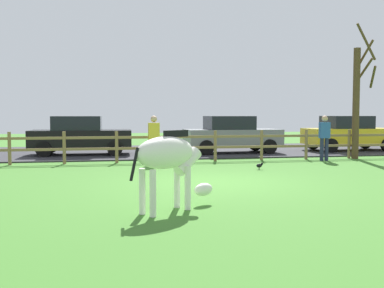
{
  "coord_description": "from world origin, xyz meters",
  "views": [
    {
      "loc": [
        -2.6,
        -10.9,
        1.69
      ],
      "look_at": [
        -0.31,
        1.04,
        0.89
      ],
      "focal_mm": 42.52,
      "sensor_mm": 36.0,
      "label": 1
    }
  ],
  "objects_px": {
    "zebra": "(169,158)",
    "crow_on_grass": "(260,165)",
    "visitor_left_of_tree": "(324,136)",
    "parked_car_black": "(80,135)",
    "parked_car_yellow": "(349,133)",
    "parked_car_grey": "(232,134)",
    "bare_tree": "(357,98)",
    "visitor_right_of_tree": "(154,137)"
  },
  "relations": [
    {
      "from": "parked_car_yellow",
      "to": "visitor_left_of_tree",
      "type": "bearing_deg",
      "value": -130.11
    },
    {
      "from": "parked_car_black",
      "to": "visitor_left_of_tree",
      "type": "xyz_separation_m",
      "value": [
        8.8,
        -3.67,
        0.06
      ]
    },
    {
      "from": "zebra",
      "to": "parked_car_yellow",
      "type": "relative_size",
      "value": 0.42
    },
    {
      "from": "crow_on_grass",
      "to": "visitor_left_of_tree",
      "type": "height_order",
      "value": "visitor_left_of_tree"
    },
    {
      "from": "parked_car_black",
      "to": "visitor_left_of_tree",
      "type": "distance_m",
      "value": 9.54
    },
    {
      "from": "zebra",
      "to": "crow_on_grass",
      "type": "distance_m",
      "value": 6.49
    },
    {
      "from": "parked_car_black",
      "to": "parked_car_grey",
      "type": "height_order",
      "value": "same"
    },
    {
      "from": "parked_car_grey",
      "to": "visitor_left_of_tree",
      "type": "bearing_deg",
      "value": -53.03
    },
    {
      "from": "bare_tree",
      "to": "crow_on_grass",
      "type": "height_order",
      "value": "bare_tree"
    },
    {
      "from": "zebra",
      "to": "crow_on_grass",
      "type": "bearing_deg",
      "value": 56.68
    },
    {
      "from": "bare_tree",
      "to": "visitor_right_of_tree",
      "type": "relative_size",
      "value": 3.04
    },
    {
      "from": "parked_car_grey",
      "to": "visitor_left_of_tree",
      "type": "distance_m",
      "value": 4.22
    },
    {
      "from": "visitor_right_of_tree",
      "to": "bare_tree",
      "type": "bearing_deg",
      "value": 3.18
    },
    {
      "from": "bare_tree",
      "to": "parked_car_yellow",
      "type": "xyz_separation_m",
      "value": [
        1.45,
        3.1,
        -1.46
      ]
    },
    {
      "from": "zebra",
      "to": "visitor_left_of_tree",
      "type": "distance_m",
      "value": 10.06
    },
    {
      "from": "parked_car_black",
      "to": "parked_car_grey",
      "type": "xyz_separation_m",
      "value": [
        6.27,
        -0.3,
        0.0
      ]
    },
    {
      "from": "bare_tree",
      "to": "parked_car_grey",
      "type": "distance_m",
      "value": 5.22
    },
    {
      "from": "visitor_left_of_tree",
      "to": "visitor_right_of_tree",
      "type": "height_order",
      "value": "same"
    },
    {
      "from": "parked_car_grey",
      "to": "visitor_left_of_tree",
      "type": "relative_size",
      "value": 2.47
    },
    {
      "from": "parked_car_yellow",
      "to": "visitor_right_of_tree",
      "type": "height_order",
      "value": "visitor_right_of_tree"
    },
    {
      "from": "parked_car_grey",
      "to": "visitor_left_of_tree",
      "type": "height_order",
      "value": "visitor_left_of_tree"
    },
    {
      "from": "bare_tree",
      "to": "parked_car_black",
      "type": "bearing_deg",
      "value": 162.9
    },
    {
      "from": "zebra",
      "to": "parked_car_yellow",
      "type": "xyz_separation_m",
      "value": [
        9.75,
        11.05,
        -0.08
      ]
    },
    {
      "from": "parked_car_black",
      "to": "visitor_right_of_tree",
      "type": "height_order",
      "value": "visitor_right_of_tree"
    },
    {
      "from": "bare_tree",
      "to": "parked_car_black",
      "type": "height_order",
      "value": "bare_tree"
    },
    {
      "from": "parked_car_black",
      "to": "bare_tree",
      "type": "bearing_deg",
      "value": -17.1
    },
    {
      "from": "crow_on_grass",
      "to": "parked_car_grey",
      "type": "bearing_deg",
      "value": 83.15
    },
    {
      "from": "zebra",
      "to": "visitor_right_of_tree",
      "type": "distance_m",
      "value": 7.54
    },
    {
      "from": "parked_car_black",
      "to": "crow_on_grass",
      "type": "bearing_deg",
      "value": -45.73
    },
    {
      "from": "bare_tree",
      "to": "parked_car_black",
      "type": "distance_m",
      "value": 10.94
    },
    {
      "from": "parked_car_black",
      "to": "visitor_right_of_tree",
      "type": "distance_m",
      "value": 4.46
    },
    {
      "from": "zebra",
      "to": "visitor_left_of_tree",
      "type": "relative_size",
      "value": 1.02
    },
    {
      "from": "zebra",
      "to": "parked_car_grey",
      "type": "bearing_deg",
      "value": 68.85
    },
    {
      "from": "parked_car_yellow",
      "to": "parked_car_black",
      "type": "distance_m",
      "value": 11.82
    },
    {
      "from": "crow_on_grass",
      "to": "parked_car_grey",
      "type": "relative_size",
      "value": 0.05
    },
    {
      "from": "parked_car_yellow",
      "to": "visitor_right_of_tree",
      "type": "bearing_deg",
      "value": -159.02
    },
    {
      "from": "bare_tree",
      "to": "parked_car_yellow",
      "type": "distance_m",
      "value": 3.72
    },
    {
      "from": "zebra",
      "to": "parked_car_black",
      "type": "xyz_separation_m",
      "value": [
        -2.07,
        11.14,
        -0.08
      ]
    },
    {
      "from": "parked_car_yellow",
      "to": "visitor_left_of_tree",
      "type": "relative_size",
      "value": 2.45
    },
    {
      "from": "parked_car_black",
      "to": "visitor_left_of_tree",
      "type": "height_order",
      "value": "visitor_left_of_tree"
    },
    {
      "from": "visitor_left_of_tree",
      "to": "parked_car_grey",
      "type": "bearing_deg",
      "value": 126.97
    },
    {
      "from": "zebra",
      "to": "visitor_right_of_tree",
      "type": "xyz_separation_m",
      "value": [
        0.53,
        7.52,
        -0.02
      ]
    }
  ]
}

